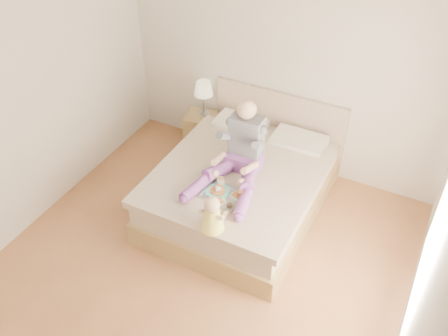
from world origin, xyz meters
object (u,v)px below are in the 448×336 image
at_px(nightstand, 202,131).
at_px(tray, 224,194).
at_px(baby, 213,216).
at_px(adult, 239,154).
at_px(bed, 244,184).

relative_size(nightstand, tray, 1.07).
bearing_deg(baby, adult, 99.60).
bearing_deg(baby, bed, 98.51).
distance_m(adult, tray, 0.46).
bearing_deg(tray, bed, 102.67).
bearing_deg(nightstand, bed, -50.53).
bearing_deg(bed, tray, -86.15).
xyz_separation_m(nightstand, baby, (1.14, -1.80, 0.52)).
bearing_deg(tray, nightstand, 136.22).
bearing_deg(nightstand, tray, -64.87).
xyz_separation_m(bed, tray, (0.04, -0.57, 0.32)).
distance_m(bed, baby, 1.11).
distance_m(bed, nightstand, 1.28).
relative_size(bed, nightstand, 4.42).
bearing_deg(nightstand, baby, -69.84).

